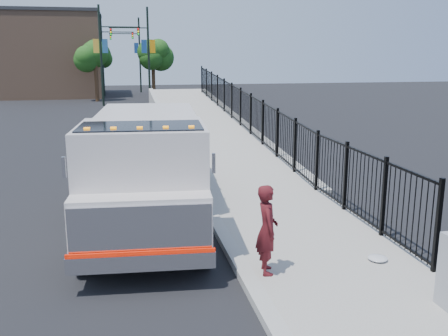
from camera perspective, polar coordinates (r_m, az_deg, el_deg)
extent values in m
plane|color=black|center=(10.97, 0.75, -9.58)|extent=(120.00, 120.00, 0.00)
cube|color=#9E998E|center=(9.81, 14.69, -12.48)|extent=(3.55, 12.00, 0.12)
cube|color=#ADAAA3|center=(9.16, 3.50, -13.80)|extent=(0.30, 12.00, 0.16)
cube|color=#9E998E|center=(26.58, -2.13, 3.84)|extent=(3.95, 24.06, 3.19)
cube|color=black|center=(22.87, 3.05, 4.62)|extent=(0.10, 28.00, 1.80)
cube|color=black|center=(13.23, -8.69, -2.99)|extent=(1.68, 7.50, 0.24)
cube|color=silver|center=(10.52, -9.23, -1.00)|extent=(2.75, 2.60, 2.19)
cube|color=silver|center=(9.36, -9.40, -6.26)|extent=(2.62, 0.97, 1.09)
cube|color=silver|center=(8.98, -9.49, -7.10)|extent=(2.52, 0.29, 0.93)
cube|color=silver|center=(9.10, -9.38, -10.53)|extent=(2.63, 0.40, 0.31)
cube|color=#FF1B01|center=(9.04, -9.42, -9.58)|extent=(2.62, 0.26, 0.07)
cube|color=black|center=(10.12, -9.42, 2.24)|extent=(2.51, 1.61, 0.93)
cube|color=silver|center=(14.38, -8.70, 2.76)|extent=(2.98, 4.79, 1.86)
cube|color=silver|center=(9.51, -17.83, 0.09)|extent=(0.07, 0.07, 0.38)
cube|color=silver|center=(9.38, -1.20, 0.55)|extent=(0.07, 0.07, 0.38)
cube|color=orange|center=(9.76, -15.40, 4.30)|extent=(0.12, 0.10, 0.07)
cube|color=orange|center=(9.70, -12.52, 4.40)|extent=(0.12, 0.10, 0.07)
cube|color=orange|center=(9.66, -9.60, 4.50)|extent=(0.12, 0.10, 0.07)
cube|color=orange|center=(9.65, -6.67, 4.59)|extent=(0.12, 0.10, 0.07)
cube|color=orange|center=(9.67, -3.75, 4.66)|extent=(0.12, 0.10, 0.07)
cylinder|color=black|center=(10.25, -15.65, -8.45)|extent=(0.44, 1.12, 1.09)
cylinder|color=black|center=(10.15, -2.59, -8.17)|extent=(0.44, 1.12, 1.09)
cylinder|color=black|center=(15.33, -12.79, -1.17)|extent=(0.44, 1.12, 1.09)
cylinder|color=black|center=(15.27, -4.18, -0.94)|extent=(0.44, 1.12, 1.09)
cylinder|color=black|center=(16.50, -12.39, -0.16)|extent=(0.44, 1.12, 1.09)
cylinder|color=black|center=(16.44, -4.40, 0.06)|extent=(0.44, 1.12, 1.09)
imported|color=#501217|center=(9.46, 4.94, -7.00)|extent=(0.48, 0.67, 1.72)
ellipsoid|color=silver|center=(10.69, 17.15, -9.81)|extent=(0.40, 0.40, 0.10)
cylinder|color=black|center=(42.48, -13.87, 12.30)|extent=(0.18, 0.18, 8.00)
cube|color=black|center=(42.50, -11.81, 15.51)|extent=(3.20, 0.08, 0.08)
cube|color=black|center=(42.52, -9.78, 15.12)|extent=(0.18, 0.22, 0.60)
cube|color=#255785|center=(42.47, -13.45, 13.41)|extent=(0.45, 0.04, 1.10)
cube|color=gold|center=(42.49, -14.41, 13.35)|extent=(0.45, 0.04, 1.10)
cylinder|color=black|center=(43.79, -8.61, 12.54)|extent=(0.18, 0.18, 8.00)
cube|color=black|center=(43.79, -10.88, 15.47)|extent=(3.20, 0.08, 0.08)
cube|color=black|center=(43.77, -12.81, 14.92)|extent=(0.18, 0.22, 0.60)
cube|color=orange|center=(43.82, -8.17, 13.60)|extent=(0.45, 0.04, 1.10)
cube|color=navy|center=(43.78, -9.11, 13.57)|extent=(0.45, 0.04, 1.10)
cylinder|color=black|center=(52.46, -13.72, 12.36)|extent=(0.18, 0.18, 8.00)
cube|color=black|center=(52.47, -12.05, 14.96)|extent=(3.20, 0.08, 0.08)
cube|color=black|center=(52.48, -10.41, 14.65)|extent=(0.18, 0.22, 0.60)
cube|color=#0B0F8B|center=(52.45, -13.37, 13.26)|extent=(0.45, 0.04, 1.10)
cube|color=red|center=(52.47, -14.16, 13.21)|extent=(0.45, 0.04, 1.10)
cylinder|color=black|center=(56.62, -9.60, 12.56)|extent=(0.18, 0.18, 8.00)
cube|color=black|center=(56.62, -11.36, 14.82)|extent=(3.20, 0.08, 0.08)
cube|color=black|center=(56.61, -12.85, 14.40)|extent=(0.18, 0.22, 0.60)
cube|color=yellow|center=(56.64, -9.26, 13.38)|extent=(0.45, 0.04, 1.10)
cube|color=#1E4890|center=(56.61, -9.99, 13.36)|extent=(0.45, 0.04, 1.10)
cylinder|color=#382314|center=(46.68, -14.35, 9.35)|extent=(0.36, 0.36, 3.20)
sphere|color=#194714|center=(46.61, -14.52, 12.29)|extent=(2.45, 2.45, 2.45)
cylinder|color=#382314|center=(50.13, -8.05, 9.84)|extent=(0.36, 0.36, 3.20)
sphere|color=#194714|center=(50.06, -8.14, 12.58)|extent=(2.41, 2.41, 2.41)
cylinder|color=#382314|center=(58.01, -13.90, 10.00)|extent=(0.36, 0.36, 3.20)
sphere|color=#194714|center=(57.95, -14.03, 12.37)|extent=(2.39, 2.39, 2.39)
cube|color=#8C664C|center=(54.32, -19.24, 12.03)|extent=(10.00, 10.00, 8.00)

